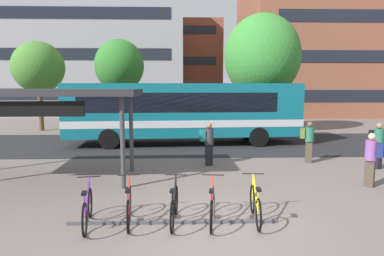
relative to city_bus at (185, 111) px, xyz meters
The scene contains 19 objects.
ground 10.64m from the city_bus, 86.75° to the right, with size 200.00×200.00×0.00m, color #6B605B.
bus_lane_asphalt 1.87m from the city_bus, ahead, with size 80.00×7.20×0.01m, color #232326.
city_bus is the anchor object (origin of this frame).
bike_rack 10.55m from the city_bus, 92.11° to the right, with size 4.67×0.09×0.70m.
parked_bicycle_purple_0 10.81m from the city_bus, 101.97° to the right, with size 0.52×1.71×0.99m.
parked_bicycle_red_1 10.52m from the city_bus, 97.40° to the right, with size 0.52×1.72×0.99m.
parked_bicycle_black_2 10.47m from the city_bus, 91.84° to the right, with size 0.52×1.72×0.99m.
parked_bicycle_red_3 10.51m from the city_bus, 87.21° to the right, with size 0.52×1.72×0.99m.
parked_bicycle_yellow_4 10.54m from the city_bus, 81.78° to the right, with size 0.52×1.72×0.99m.
transit_shelter 8.41m from the city_bus, 125.21° to the right, with size 6.62×3.00×2.96m.
commuter_black_pack_0 9.05m from the city_bus, 37.95° to the right, with size 0.45×0.59×1.71m.
commuter_teal_pack_1 5.05m from the city_bus, 80.17° to the right, with size 0.57×0.40×1.66m.
commuter_olive_pack_2 6.73m from the city_bus, 42.81° to the right, with size 0.60×0.51×1.66m.
commuter_navy_pack_3 9.65m from the city_bus, 54.51° to the right, with size 0.59×0.58×1.65m.
street_tree_0 11.70m from the city_bus, 150.04° to the left, with size 3.44×3.44×6.07m.
street_tree_1 7.56m from the city_bus, 41.54° to the left, with size 4.95×4.95×7.75m.
street_tree_2 7.58m from the city_bus, 128.24° to the left, with size 3.32×3.32×6.21m.
building_left_wing 23.33m from the city_bus, 115.12° to the left, with size 19.09×10.40×15.32m.
building_centre_block 35.39m from the city_bus, 94.63° to the left, with size 16.58×13.93×12.16m.
Camera 1 is at (-0.75, -7.05, 3.04)m, focal length 31.17 mm.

